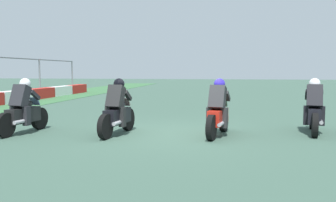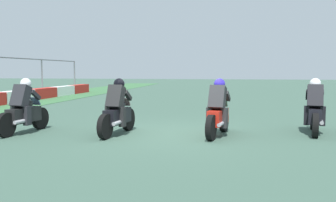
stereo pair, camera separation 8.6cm
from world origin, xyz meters
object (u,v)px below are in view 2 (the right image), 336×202
rider_lane_d (24,110)px  rider_lane_b (218,112)px  rider_lane_c (117,111)px  rider_lane_a (315,111)px

rider_lane_d → rider_lane_b: bearing=-77.8°
rider_lane_c → rider_lane_b: bearing=-76.2°
rider_lane_c → rider_lane_a: bearing=-70.3°
rider_lane_b → rider_lane_a: bearing=-60.5°
rider_lane_b → rider_lane_c: bearing=107.7°
rider_lane_c → rider_lane_d: (-0.21, 2.61, 0.00)m
rider_lane_b → rider_lane_c: 2.68m
rider_lane_b → rider_lane_d: (-0.48, 5.28, 0.00)m
rider_lane_b → rider_lane_c: size_ratio=0.99×
rider_lane_d → rider_lane_c: bearing=-78.3°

